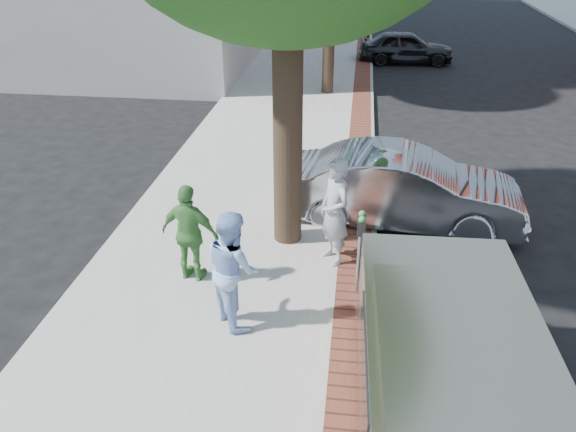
% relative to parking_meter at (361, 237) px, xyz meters
% --- Properties ---
extents(ground, '(120.00, 120.00, 0.00)m').
position_rel_parking_meter_xyz_m(ground, '(-0.75, -0.26, -1.21)').
color(ground, black).
rests_on(ground, ground).
extents(sidewalk, '(5.00, 60.00, 0.15)m').
position_rel_parking_meter_xyz_m(sidewalk, '(-2.25, 7.74, -1.13)').
color(sidewalk, '#9E9991').
rests_on(sidewalk, ground).
extents(brick_strip, '(0.60, 60.00, 0.01)m').
position_rel_parking_meter_xyz_m(brick_strip, '(-0.05, 7.74, -1.05)').
color(brick_strip, brown).
rests_on(brick_strip, sidewalk).
extents(curb, '(0.10, 60.00, 0.15)m').
position_rel_parking_meter_xyz_m(curb, '(0.30, 7.74, -1.13)').
color(curb, gray).
rests_on(curb, ground).
extents(parking_meter, '(0.12, 0.32, 1.47)m').
position_rel_parking_meter_xyz_m(parking_meter, '(0.00, 0.00, 0.00)').
color(parking_meter, gray).
rests_on(parking_meter, sidewalk).
extents(person_gray, '(0.77, 0.85, 1.94)m').
position_rel_parking_meter_xyz_m(person_gray, '(-0.45, 0.94, -0.09)').
color(person_gray, '#9F9FA3').
rests_on(person_gray, sidewalk).
extents(person_officer, '(1.09, 1.13, 1.83)m').
position_rel_parking_meter_xyz_m(person_officer, '(-1.84, -0.89, -0.14)').
color(person_officer, '#97B5E9').
rests_on(person_officer, sidewalk).
extents(person_green, '(1.07, 0.61, 1.72)m').
position_rel_parking_meter_xyz_m(person_green, '(-2.76, 0.10, -0.20)').
color(person_green, '#4A893E').
rests_on(person_green, sidewalk).
extents(sedan_silver, '(4.80, 2.01, 1.54)m').
position_rel_parking_meter_xyz_m(sedan_silver, '(0.85, 2.79, -0.43)').
color(sedan_silver, '#A7A8AE').
rests_on(sedan_silver, ground).
extents(bg_car, '(4.01, 1.78, 1.34)m').
position_rel_parking_meter_xyz_m(bg_car, '(1.72, 17.11, -0.54)').
color(bg_car, black).
rests_on(bg_car, ground).
extents(van, '(2.09, 5.12, 1.87)m').
position_rel_parking_meter_xyz_m(van, '(1.05, -2.97, -0.18)').
color(van, gray).
rests_on(van, ground).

